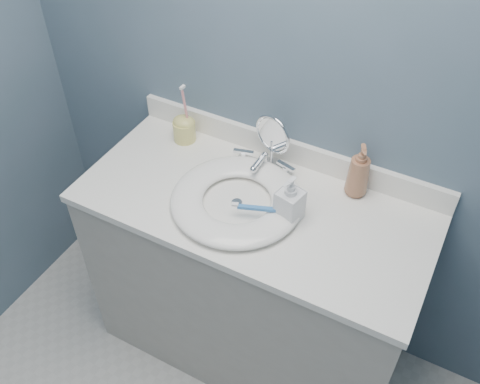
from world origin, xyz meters
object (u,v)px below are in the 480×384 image
Objects in this scene: soap_bottle_clear at (290,199)px; toothbrush_holder at (184,127)px; makeup_mirror at (272,140)px; soap_bottle_amber at (359,171)px.

toothbrush_holder is at bearing 171.79° from soap_bottle_clear.
soap_bottle_clear is at bearing -20.35° from toothbrush_holder.
soap_bottle_amber is at bearing 17.55° from makeup_mirror.
soap_bottle_amber is 1.18× the size of soap_bottle_clear.
makeup_mirror reaches higher than soap_bottle_amber.
makeup_mirror is 1.28× the size of soap_bottle_clear.
soap_bottle_amber is at bearing 1.98° from toothbrush_holder.
toothbrush_holder reaches higher than soap_bottle_clear.
makeup_mirror is 1.09× the size of soap_bottle_amber.
soap_bottle_amber reaches higher than soap_bottle_clear.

